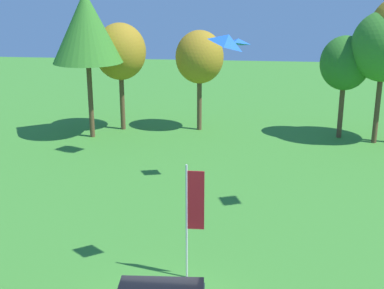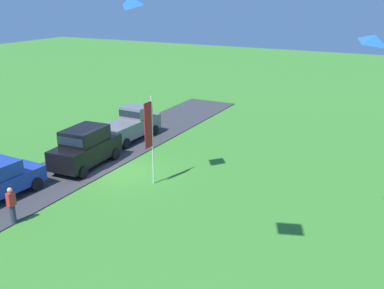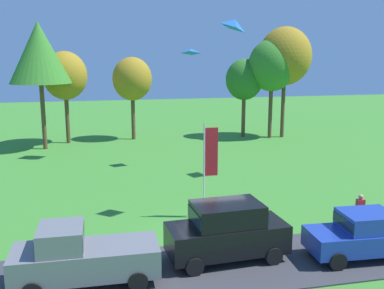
% 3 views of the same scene
% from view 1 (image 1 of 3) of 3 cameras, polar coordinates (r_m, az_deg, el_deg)
% --- Properties ---
extents(tree_left_of_center, '(4.95, 4.95, 10.45)m').
position_cam_1_polar(tree_left_of_center, '(38.77, -11.20, 12.16)').
color(tree_left_of_center, brown).
rests_on(tree_left_of_center, ground).
extents(tree_far_right, '(3.84, 3.84, 8.11)m').
position_cam_1_polar(tree_far_right, '(40.70, -7.66, 9.76)').
color(tree_far_right, brown).
rests_on(tree_far_right, ground).
extents(tree_far_left, '(3.59, 3.59, 7.58)m').
position_cam_1_polar(tree_far_left, '(40.28, 0.81, 9.27)').
color(tree_far_left, brown).
rests_on(tree_far_left, ground).
extents(tree_lone_near, '(3.51, 3.51, 7.41)m').
position_cam_1_polar(tree_lone_near, '(39.73, 16.00, 8.30)').
color(tree_lone_near, brown).
rests_on(tree_lone_near, ground).
extents(tree_right_of_center, '(4.37, 4.37, 9.22)m').
position_cam_1_polar(tree_right_of_center, '(38.96, 19.78, 9.79)').
color(tree_right_of_center, brown).
rests_on(tree_right_of_center, ground).
extents(flag_banner, '(0.71, 0.08, 4.71)m').
position_cam_1_polar(flag_banner, '(20.29, 0.08, -6.79)').
color(flag_banner, silver).
rests_on(flag_banner, ground).
extents(kite_diamond_high_left, '(1.00, 0.82, 0.68)m').
position_cam_1_polar(kite_diamond_high_left, '(18.59, 3.94, 11.03)').
color(kite_diamond_high_left, blue).
extents(kite_diamond_over_trees, '(1.28, 1.19, 0.48)m').
position_cam_1_polar(kite_diamond_over_trees, '(28.77, 4.96, 10.92)').
color(kite_diamond_over_trees, blue).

